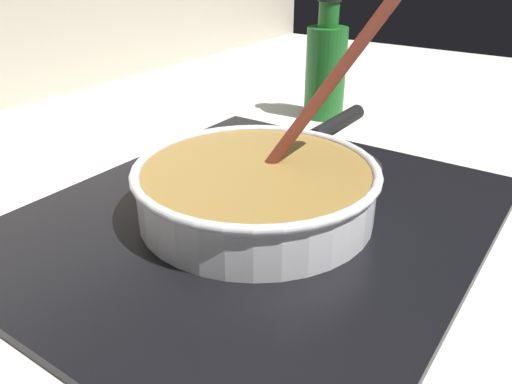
# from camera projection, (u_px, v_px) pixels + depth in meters

# --- Properties ---
(ground) EXTENTS (2.40, 1.60, 0.04)m
(ground) POSITION_uv_depth(u_px,v_px,m) (340.00, 292.00, 0.52)
(ground) COLOR beige
(hob_plate) EXTENTS (0.56, 0.48, 0.01)m
(hob_plate) POSITION_uv_depth(u_px,v_px,m) (256.00, 219.00, 0.60)
(hob_plate) COLOR black
(hob_plate) RESTS_ON ground
(burner_ring) EXTENTS (0.19, 0.19, 0.01)m
(burner_ring) POSITION_uv_depth(u_px,v_px,m) (256.00, 211.00, 0.59)
(burner_ring) COLOR #592D0C
(burner_ring) RESTS_ON hob_plate
(spare_burner) EXTENTS (0.16, 0.16, 0.01)m
(spare_burner) POSITION_uv_depth(u_px,v_px,m) (323.00, 166.00, 0.71)
(spare_burner) COLOR #262628
(spare_burner) RESTS_ON hob_plate
(cooking_pan) EXTENTS (0.40, 0.28, 0.26)m
(cooking_pan) POSITION_uv_depth(u_px,v_px,m) (257.00, 187.00, 0.58)
(cooking_pan) COLOR silver
(cooking_pan) RESTS_ON hob_plate
(sauce_bottle) EXTENTS (0.07, 0.07, 0.22)m
(sauce_bottle) POSITION_uv_depth(u_px,v_px,m) (326.00, 68.00, 0.92)
(sauce_bottle) COLOR #19591E
(sauce_bottle) RESTS_ON ground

